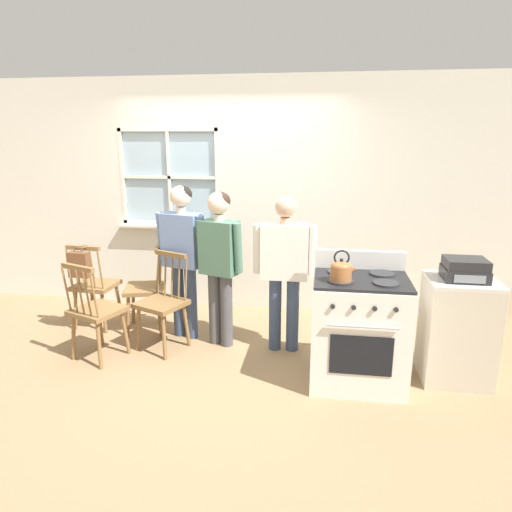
% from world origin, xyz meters
% --- Properties ---
extents(ground_plane, '(16.00, 16.00, 0.00)m').
position_xyz_m(ground_plane, '(0.00, 0.00, 0.00)').
color(ground_plane, '#937551').
extents(wall_back, '(6.40, 0.16, 2.70)m').
position_xyz_m(wall_back, '(0.04, 1.40, 1.34)').
color(wall_back, silver).
rests_on(wall_back, ground_plane).
extents(chair_by_window, '(0.45, 0.43, 0.95)m').
position_xyz_m(chair_by_window, '(-1.35, 0.55, 0.46)').
color(chair_by_window, olive).
rests_on(chair_by_window, ground_plane).
extents(chair_near_wall, '(0.54, 0.52, 0.95)m').
position_xyz_m(chair_near_wall, '(-0.98, -0.16, 0.46)').
color(chair_near_wall, olive).
rests_on(chair_near_wall, ground_plane).
extents(chair_center_cluster, '(0.49, 0.50, 0.95)m').
position_xyz_m(chair_center_cluster, '(-0.76, 0.54, 0.46)').
color(chair_center_cluster, olive).
rests_on(chair_center_cluster, ground_plane).
extents(chair_near_stove, '(0.54, 0.53, 0.95)m').
position_xyz_m(chair_near_stove, '(-0.44, 0.14, 0.46)').
color(chair_near_stove, olive).
rests_on(chair_near_stove, ground_plane).
extents(person_elderly_left, '(0.55, 0.31, 1.58)m').
position_xyz_m(person_elderly_left, '(-0.31, 0.44, 0.96)').
color(person_elderly_left, '#384766').
rests_on(person_elderly_left, ground_plane).
extents(person_teen_center, '(0.52, 0.31, 1.54)m').
position_xyz_m(person_teen_center, '(0.10, 0.30, 0.94)').
color(person_teen_center, '#4C4C51').
rests_on(person_teen_center, ground_plane).
extents(person_adult_right, '(0.59, 0.22, 1.51)m').
position_xyz_m(person_adult_right, '(0.73, 0.27, 0.91)').
color(person_adult_right, '#384766').
rests_on(person_adult_right, ground_plane).
extents(stove, '(0.78, 0.68, 1.08)m').
position_xyz_m(stove, '(1.40, -0.23, 0.47)').
color(stove, white).
rests_on(stove, ground_plane).
extents(kettle, '(0.21, 0.17, 0.25)m').
position_xyz_m(kettle, '(1.23, -0.36, 1.02)').
color(kettle, '#A86638').
rests_on(kettle, stove).
extents(potted_plant, '(0.13, 0.13, 0.27)m').
position_xyz_m(potted_plant, '(-0.56, 1.31, 1.09)').
color(potted_plant, '#42474C').
rests_on(potted_plant, wall_back).
extents(handbag, '(0.23, 0.20, 0.31)m').
position_xyz_m(handbag, '(-1.37, 0.31, 0.78)').
color(handbag, brown).
rests_on(handbag, chair_by_window).
extents(side_counter, '(0.55, 0.50, 0.90)m').
position_xyz_m(side_counter, '(2.23, -0.06, 0.45)').
color(side_counter, beige).
rests_on(side_counter, ground_plane).
extents(stereo, '(0.34, 0.29, 0.18)m').
position_xyz_m(stereo, '(2.23, -0.09, 0.99)').
color(stereo, '#232326').
rests_on(stereo, side_counter).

